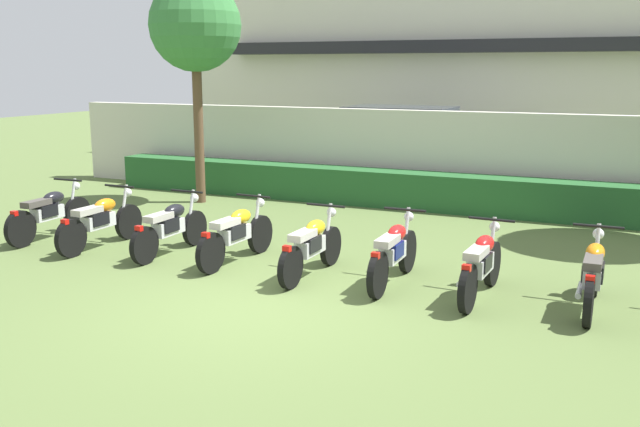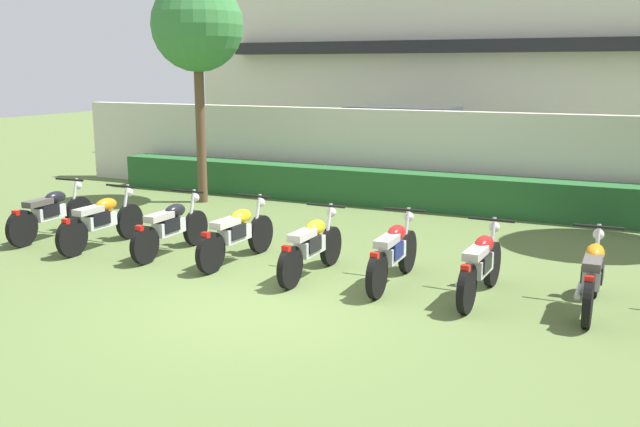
{
  "view_description": "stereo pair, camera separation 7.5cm",
  "coord_description": "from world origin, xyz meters",
  "views": [
    {
      "loc": [
        4.07,
        -7.16,
        2.87
      ],
      "look_at": [
        0.0,
        1.84,
        0.82
      ],
      "focal_mm": 39.51,
      "sensor_mm": 36.0,
      "label": 1
    },
    {
      "loc": [
        4.14,
        -7.13,
        2.87
      ],
      "look_at": [
        0.0,
        1.84,
        0.82
      ],
      "focal_mm": 39.51,
      "sensor_mm": 36.0,
      "label": 2
    }
  ],
  "objects": [
    {
      "name": "motorcycle_in_row_2",
      "position": [
        -2.47,
        1.61,
        0.44
      ],
      "size": [
        0.6,
        1.87,
        0.95
      ],
      "rotation": [
        0.0,
        0.0,
        1.56
      ],
      "color": "black",
      "rests_on": "ground"
    },
    {
      "name": "motorcycle_in_row_3",
      "position": [
        -1.28,
        1.62,
        0.45
      ],
      "size": [
        0.6,
        1.91,
        0.96
      ],
      "rotation": [
        0.0,
        0.0,
        1.51
      ],
      "color": "black",
      "rests_on": "ground"
    },
    {
      "name": "motorcycle_in_row_7",
      "position": [
        3.72,
        1.56,
        0.45
      ],
      "size": [
        0.6,
        1.84,
        0.96
      ],
      "rotation": [
        0.0,
        0.0,
        1.57
      ],
      "color": "black",
      "rests_on": "ground"
    },
    {
      "name": "tree_near_inspector",
      "position": [
        -4.5,
        5.5,
        3.7
      ],
      "size": [
        1.92,
        1.92,
        4.7
      ],
      "color": "brown",
      "rests_on": "ground"
    },
    {
      "name": "ground",
      "position": [
        0.0,
        0.0,
        0.0
      ],
      "size": [
        60.0,
        60.0,
        0.0
      ],
      "primitive_type": "plane",
      "color": "#566B38"
    },
    {
      "name": "hedge_row",
      "position": [
        0.0,
        6.76,
        0.38
      ],
      "size": [
        14.59,
        0.7,
        0.75
      ],
      "primitive_type": "cube",
      "color": "#235628",
      "rests_on": "ground"
    },
    {
      "name": "motorcycle_in_row_0",
      "position": [
        -4.96,
        1.62,
        0.45
      ],
      "size": [
        0.6,
        1.94,
        0.96
      ],
      "rotation": [
        0.0,
        0.0,
        1.6
      ],
      "color": "black",
      "rests_on": "ground"
    },
    {
      "name": "building",
      "position": [
        0.0,
        16.3,
        3.31
      ],
      "size": [
        19.2,
        6.5,
        6.61
      ],
      "color": "beige",
      "rests_on": "ground"
    },
    {
      "name": "compound_wall",
      "position": [
        0.0,
        7.46,
        0.99
      ],
      "size": [
        18.24,
        0.3,
        1.99
      ],
      "primitive_type": "cube",
      "color": "beige",
      "rests_on": "ground"
    },
    {
      "name": "motorcycle_in_row_6",
      "position": [
        2.4,
        1.45,
        0.45
      ],
      "size": [
        0.6,
        1.82,
        0.96
      ],
      "rotation": [
        0.0,
        0.0,
        1.52
      ],
      "color": "black",
      "rests_on": "ground"
    },
    {
      "name": "motorcycle_in_row_1",
      "position": [
        -3.75,
        1.49,
        0.45
      ],
      "size": [
        0.6,
        1.93,
        0.96
      ],
      "rotation": [
        0.0,
        0.0,
        1.55
      ],
      "color": "black",
      "rests_on": "ground"
    },
    {
      "name": "motorcycle_in_row_5",
      "position": [
        1.21,
        1.56,
        0.45
      ],
      "size": [
        0.6,
        1.89,
        0.96
      ],
      "rotation": [
        0.0,
        0.0,
        1.58
      ],
      "color": "black",
      "rests_on": "ground"
    },
    {
      "name": "parked_car",
      "position": [
        -1.44,
        10.39,
        0.94
      ],
      "size": [
        4.54,
        2.15,
        1.89
      ],
      "rotation": [
        0.0,
        0.0,
        -0.02
      ],
      "color": "silver",
      "rests_on": "ground"
    },
    {
      "name": "motorcycle_in_row_4",
      "position": [
        0.04,
        1.45,
        0.44
      ],
      "size": [
        0.6,
        1.86,
        0.95
      ],
      "rotation": [
        0.0,
        0.0,
        1.55
      ],
      "color": "black",
      "rests_on": "ground"
    }
  ]
}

